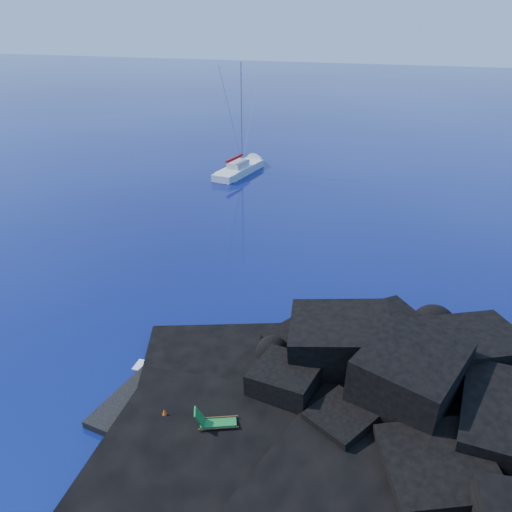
{
  "coord_description": "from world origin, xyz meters",
  "views": [
    {
      "loc": [
        12.97,
        -15.35,
        16.7
      ],
      "look_at": [
        2.7,
        13.56,
        2.0
      ],
      "focal_mm": 35.0,
      "sensor_mm": 36.0,
      "label": 1
    }
  ],
  "objects_px": {
    "deck_chair": "(218,419)",
    "marker_cone": "(165,414)",
    "sunbather": "(209,397)",
    "sailboat": "(240,173)"
  },
  "relations": [
    {
      "from": "sailboat",
      "to": "marker_cone",
      "type": "bearing_deg",
      "value": -66.54
    },
    {
      "from": "marker_cone",
      "to": "sunbather",
      "type": "bearing_deg",
      "value": 52.89
    },
    {
      "from": "sunbather",
      "to": "deck_chair",
      "type": "bearing_deg",
      "value": -68.82
    },
    {
      "from": "marker_cone",
      "to": "deck_chair",
      "type": "bearing_deg",
      "value": 5.5
    },
    {
      "from": "sunbather",
      "to": "marker_cone",
      "type": "relative_size",
      "value": 2.97
    },
    {
      "from": "sailboat",
      "to": "marker_cone",
      "type": "relative_size",
      "value": 21.6
    },
    {
      "from": "deck_chair",
      "to": "marker_cone",
      "type": "distance_m",
      "value": 2.55
    },
    {
      "from": "deck_chair",
      "to": "sunbather",
      "type": "height_order",
      "value": "deck_chair"
    },
    {
      "from": "sunbather",
      "to": "marker_cone",
      "type": "distance_m",
      "value": 2.25
    },
    {
      "from": "sailboat",
      "to": "marker_cone",
      "type": "xyz_separation_m",
      "value": [
        11.53,
        -39.08,
        0.64
      ]
    }
  ]
}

